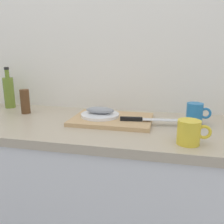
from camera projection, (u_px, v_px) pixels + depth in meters
name	position (u px, v px, depth m)	size (l,w,h in m)	color
back_wall	(94.00, 52.00, 1.45)	(3.20, 0.05, 2.50)	white
kitchen_counter	(80.00, 198.00, 1.34)	(2.00, 0.60, 0.90)	white
cutting_board	(112.00, 119.00, 1.23)	(0.41, 0.29, 0.02)	tan
white_plate	(100.00, 115.00, 1.25)	(0.20, 0.20, 0.01)	white
fish_fillet	(100.00, 110.00, 1.25)	(0.15, 0.06, 0.04)	gray
chef_knife	(142.00, 119.00, 1.17)	(0.29, 0.06, 0.02)	silver
olive_oil_bottle	(9.00, 92.00, 1.51)	(0.06, 0.06, 0.26)	olive
coffee_mug_0	(189.00, 132.00, 0.92)	(0.13, 0.09, 0.10)	yellow
coffee_mug_1	(195.00, 114.00, 1.17)	(0.12, 0.08, 0.11)	#2672B2
pepper_mill	(25.00, 102.00, 1.38)	(0.05, 0.05, 0.14)	brown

